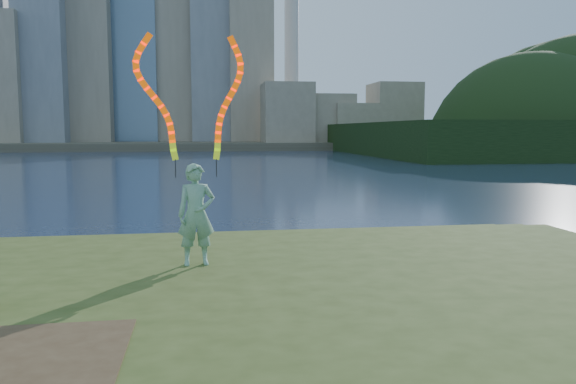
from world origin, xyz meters
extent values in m
plane|color=#1A2741|center=(0.00, 0.00, 0.00)|extent=(320.00, 320.00, 0.00)
cube|color=#3A4A1A|center=(0.00, -2.20, 0.40)|extent=(17.00, 15.00, 0.30)
cube|color=#3A4A1A|center=(0.00, -2.00, 0.65)|extent=(14.00, 12.00, 0.30)
cube|color=#4E4839|center=(0.00, 95.00, 0.60)|extent=(320.00, 40.00, 1.20)
imported|color=#1C6740|center=(0.08, 0.98, 1.63)|extent=(0.65, 0.46, 1.66)
cylinder|color=black|center=(-0.24, 1.05, 2.38)|extent=(0.02, 0.02, 0.30)
cylinder|color=black|center=(0.42, 1.13, 2.38)|extent=(0.02, 0.02, 0.30)
camera|label=1|loc=(0.17, -8.20, 2.99)|focal=35.00mm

